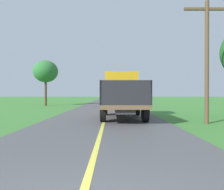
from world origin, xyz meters
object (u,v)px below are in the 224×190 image
Objects in this scene: banana_truck_far at (115,94)px; roadside_tree_near_left at (46,72)px; banana_truck_near at (122,94)px; utility_pole_roadside at (207,56)px.

banana_truck_far is 9.26m from roadside_tree_near_left.
utility_pole_roadside reaches higher than banana_truck_near.
banana_truck_near is 5.19m from utility_pole_roadside.
banana_truck_near is at bearing -55.86° from roadside_tree_near_left.
utility_pole_roadside is at bearing -50.22° from roadside_tree_near_left.
utility_pole_roadside reaches higher than roadside_tree_near_left.
banana_truck_near is 0.96× the size of utility_pole_roadside.
banana_truck_near is 16.05m from roadside_tree_near_left.
roadside_tree_near_left is at bearing 166.41° from banana_truck_far.
banana_truck_near is at bearing 148.51° from utility_pole_roadside.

